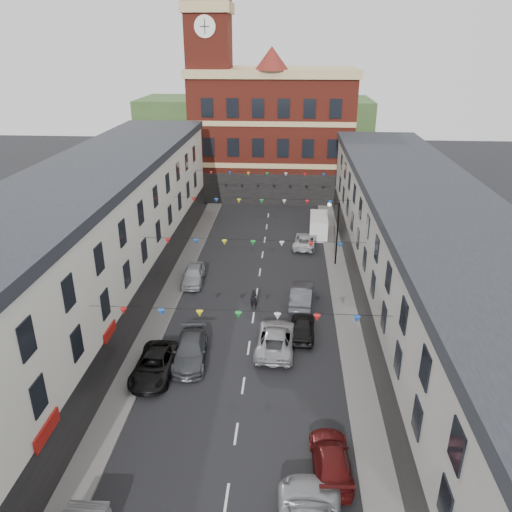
% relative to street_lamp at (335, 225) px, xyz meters
% --- Properties ---
extents(ground, '(160.00, 160.00, 0.00)m').
position_rel_street_lamp_xyz_m(ground, '(-6.55, -14.00, -3.90)').
color(ground, black).
rests_on(ground, ground).
extents(pavement_left, '(1.80, 64.00, 0.15)m').
position_rel_street_lamp_xyz_m(pavement_left, '(-13.45, -12.00, -3.83)').
color(pavement_left, '#605E5B').
rests_on(pavement_left, ground).
extents(pavement_right, '(1.80, 64.00, 0.15)m').
position_rel_street_lamp_xyz_m(pavement_right, '(0.35, -12.00, -3.83)').
color(pavement_right, '#605E5B').
rests_on(pavement_right, ground).
extents(terrace_left, '(8.40, 56.00, 10.70)m').
position_rel_street_lamp_xyz_m(terrace_left, '(-18.33, -13.00, 1.44)').
color(terrace_left, silver).
rests_on(terrace_left, ground).
extents(terrace_right, '(8.40, 56.00, 9.70)m').
position_rel_street_lamp_xyz_m(terrace_right, '(5.23, -13.00, 0.95)').
color(terrace_right, '#B3B0A8').
rests_on(terrace_right, ground).
extents(civic_building, '(20.60, 13.30, 18.50)m').
position_rel_street_lamp_xyz_m(civic_building, '(-6.55, 23.95, 4.23)').
color(civic_building, maroon).
rests_on(civic_building, ground).
extents(clock_tower, '(5.60, 5.60, 30.00)m').
position_rel_street_lamp_xyz_m(clock_tower, '(-14.05, 21.00, 11.03)').
color(clock_tower, maroon).
rests_on(clock_tower, ground).
extents(distant_hill, '(40.00, 14.00, 10.00)m').
position_rel_street_lamp_xyz_m(distant_hill, '(-10.55, 48.00, 1.10)').
color(distant_hill, '#2C5226').
rests_on(distant_hill, ground).
extents(street_lamp, '(1.10, 0.36, 6.00)m').
position_rel_street_lamp_xyz_m(street_lamp, '(0.00, 0.00, 0.00)').
color(street_lamp, black).
rests_on(street_lamp, ground).
extents(car_left_c, '(2.33, 4.98, 1.38)m').
position_rel_street_lamp_xyz_m(car_left_c, '(-12.05, -17.31, -3.22)').
color(car_left_c, black).
rests_on(car_left_c, ground).
extents(car_left_d, '(2.46, 5.14, 1.44)m').
position_rel_street_lamp_xyz_m(car_left_d, '(-10.15, -15.68, -3.18)').
color(car_left_d, '#3F4146').
rests_on(car_left_d, ground).
extents(car_left_e, '(1.94, 4.36, 1.46)m').
position_rel_street_lamp_xyz_m(car_left_e, '(-12.05, -4.41, -3.18)').
color(car_left_e, '#92969A').
rests_on(car_left_e, ground).
extents(car_right_c, '(2.03, 4.59, 1.31)m').
position_rel_street_lamp_xyz_m(car_right_c, '(-1.81, -24.05, -3.25)').
color(car_right_c, '#531110').
rests_on(car_right_c, ground).
extents(car_right_d, '(1.74, 4.09, 1.38)m').
position_rel_street_lamp_xyz_m(car_right_d, '(-2.95, -12.27, -3.22)').
color(car_right_d, black).
rests_on(car_right_d, ground).
extents(car_right_e, '(2.02, 4.82, 1.55)m').
position_rel_street_lamp_xyz_m(car_right_e, '(-2.95, -7.61, -3.13)').
color(car_right_e, '#46474D').
rests_on(car_right_e, ground).
extents(car_right_f, '(2.67, 4.86, 1.29)m').
position_rel_street_lamp_xyz_m(car_right_f, '(-2.44, 4.38, -3.26)').
color(car_right_f, silver).
rests_on(car_right_f, ground).
extents(moving_car, '(2.74, 5.50, 1.50)m').
position_rel_street_lamp_xyz_m(moving_car, '(-4.75, -13.90, -3.16)').
color(moving_car, '#A0A0A6').
rests_on(moving_car, ground).
extents(white_van, '(1.99, 4.77, 2.08)m').
position_rel_street_lamp_xyz_m(white_van, '(-0.95, 7.90, -2.86)').
color(white_van, white).
rests_on(white_van, ground).
extents(pedestrian, '(0.58, 0.39, 1.58)m').
position_rel_street_lamp_xyz_m(pedestrian, '(-6.60, -8.68, -3.11)').
color(pedestrian, black).
rests_on(pedestrian, ground).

